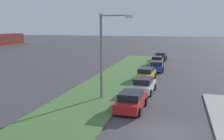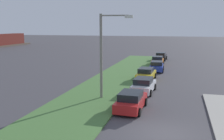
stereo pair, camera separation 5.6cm
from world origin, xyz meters
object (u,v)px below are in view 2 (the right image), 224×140
object	(u,v)px
parked_car_orange	(158,61)
parked_car_black	(161,56)
parked_car_white	(144,85)
streetlight	(105,50)
parked_car_blue	(157,66)
parked_car_red	(131,101)
parked_car_yellow	(146,74)

from	to	relation	value
parked_car_orange	parked_car_black	xyz separation A→B (m)	(6.44, -0.08, 0.00)
parked_car_white	streetlight	distance (m)	5.70
parked_car_white	parked_car_blue	bearing A→B (deg)	2.72
parked_car_red	parked_car_black	world-z (taller)	same
parked_car_white	streetlight	world-z (taller)	streetlight
streetlight	parked_car_orange	bearing A→B (deg)	-6.95
parked_car_yellow	streetlight	distance (m)	10.28
parked_car_red	parked_car_black	xyz separation A→B (m)	(30.90, 0.07, 0.00)
parked_car_black	streetlight	bearing A→B (deg)	177.27
parked_car_blue	streetlight	distance (m)	16.43
parked_car_white	parked_car_orange	world-z (taller)	same
parked_car_red	streetlight	xyz separation A→B (m)	(2.51, 2.82, 3.67)
parked_car_black	parked_car_blue	bearing A→B (deg)	-175.57
parked_car_blue	streetlight	bearing A→B (deg)	166.22
parked_car_blue	parked_car_black	xyz separation A→B (m)	(12.69, 0.36, 0.00)
parked_car_yellow	parked_car_orange	size ratio (longest dim) A/B	1.02
parked_car_orange	streetlight	world-z (taller)	streetlight
parked_car_yellow	parked_car_white	bearing A→B (deg)	-171.52
parked_car_orange	streetlight	size ratio (longest dim) A/B	0.57
parked_car_red	streetlight	bearing A→B (deg)	50.53
parked_car_white	parked_car_black	world-z (taller)	same
parked_car_yellow	parked_car_orange	bearing A→B (deg)	2.06
streetlight	parked_car_black	bearing A→B (deg)	-5.53
parked_car_red	parked_car_orange	distance (m)	24.45
parked_car_white	parked_car_orange	bearing A→B (deg)	4.22
parked_car_yellow	parked_car_black	bearing A→B (deg)	2.20
parked_car_yellow	parked_car_blue	distance (m)	6.45
parked_car_red	parked_car_orange	world-z (taller)	same
parked_car_orange	streetlight	distance (m)	22.41
parked_car_black	streetlight	distance (m)	28.76
parked_car_blue	parked_car_black	world-z (taller)	same
parked_car_orange	parked_car_black	distance (m)	6.44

